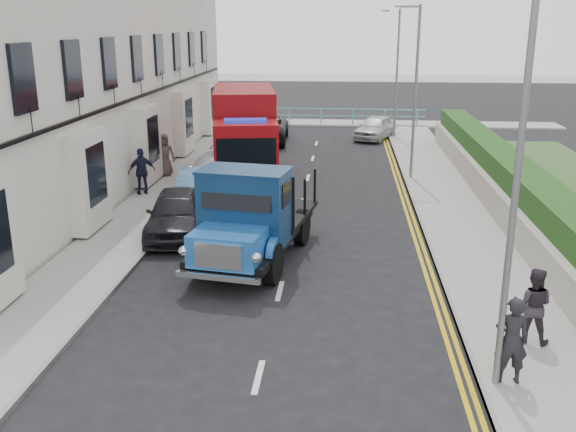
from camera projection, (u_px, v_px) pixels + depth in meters
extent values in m
plane|color=black|center=(271.00, 328.00, 13.83)|extent=(120.00, 120.00, 0.00)
cube|color=gray|center=(154.00, 206.00, 22.82)|extent=(2.40, 38.00, 0.12)
cube|color=gray|center=(454.00, 213.00, 21.94)|extent=(2.60, 38.00, 0.12)
cube|color=gray|center=(321.00, 123.00, 41.45)|extent=(30.00, 2.50, 0.12)
plane|color=slate|center=(332.00, 81.00, 71.02)|extent=(120.00, 120.00, 0.00)
cube|color=beige|center=(65.00, 4.00, 24.98)|extent=(6.00, 30.00, 14.00)
cube|color=black|center=(149.00, 93.00, 25.70)|extent=(0.12, 28.00, 0.10)
cube|color=#B2AD9E|center=(494.00, 200.00, 21.69)|extent=(0.30, 28.00, 1.00)
cube|color=#1E4516|center=(516.00, 189.00, 21.52)|extent=(1.20, 28.00, 1.70)
cube|color=#59B2A5|center=(321.00, 109.00, 40.39)|extent=(13.00, 0.08, 0.06)
cube|color=#59B2A5|center=(321.00, 116.00, 40.52)|extent=(13.00, 0.06, 0.05)
cylinder|color=slate|center=(515.00, 201.00, 10.54)|extent=(0.12, 0.12, 7.00)
cylinder|color=slate|center=(415.00, 95.00, 25.80)|extent=(0.12, 0.12, 7.00)
cube|color=slate|center=(407.00, 7.00, 24.85)|extent=(1.00, 0.08, 0.08)
cube|color=beige|center=(394.00, 10.00, 24.93)|extent=(0.35, 0.18, 0.18)
cylinder|color=slate|center=(397.00, 75.00, 35.33)|extent=(0.12, 0.12, 7.00)
cube|color=slate|center=(391.00, 11.00, 34.38)|extent=(1.00, 0.08, 0.08)
cube|color=beige|center=(381.00, 13.00, 34.46)|extent=(0.35, 0.18, 0.18)
cylinder|color=black|center=(200.00, 257.00, 16.52)|extent=(0.46, 1.09, 1.06)
cylinder|color=black|center=(273.00, 264.00, 16.05)|extent=(0.46, 1.09, 1.06)
cylinder|color=black|center=(239.00, 222.00, 19.39)|extent=(0.46, 1.09, 1.06)
cylinder|color=black|center=(302.00, 227.00, 18.91)|extent=(0.46, 1.09, 1.06)
cube|color=black|center=(255.00, 236.00, 17.67)|extent=(2.97, 5.59, 0.20)
cube|color=blue|center=(229.00, 246.00, 15.66)|extent=(1.93, 1.71, 0.80)
cube|color=silver|center=(218.00, 256.00, 14.98)|extent=(1.16, 0.28, 0.61)
cube|color=navy|center=(245.00, 207.00, 16.66)|extent=(2.40, 1.68, 1.93)
cube|color=black|center=(268.00, 213.00, 18.82)|extent=(2.81, 3.44, 0.13)
cylinder|color=black|center=(219.00, 183.00, 24.03)|extent=(0.49, 1.11, 1.07)
cylinder|color=black|center=(274.00, 182.00, 24.19)|extent=(0.49, 1.11, 1.07)
cylinder|color=black|center=(221.00, 166.00, 26.90)|extent=(0.49, 1.11, 1.07)
cylinder|color=black|center=(269.00, 165.00, 27.06)|extent=(0.49, 1.11, 1.07)
cylinder|color=black|center=(222.00, 156.00, 28.94)|extent=(0.49, 1.11, 1.07)
cylinder|color=black|center=(267.00, 155.00, 29.10)|extent=(0.49, 1.11, 1.07)
cube|color=black|center=(245.00, 163.00, 26.46)|extent=(3.35, 7.09, 0.24)
cube|color=maroon|center=(246.00, 151.00, 23.75)|extent=(2.61, 2.21, 2.14)
cube|color=black|center=(246.00, 153.00, 22.87)|extent=(2.12, 0.44, 1.07)
cube|color=maroon|center=(244.00, 123.00, 27.04)|extent=(3.25, 5.40, 2.92)
imported|color=black|center=(177.00, 213.00, 19.71)|extent=(2.14, 4.30, 1.41)
imported|color=#5E91CA|center=(199.00, 189.00, 22.64)|extent=(1.70, 4.13, 1.33)
imported|color=silver|center=(215.00, 171.00, 25.37)|extent=(2.25, 4.71, 1.32)
imported|color=black|center=(264.00, 128.00, 35.16)|extent=(2.77, 5.59, 1.52)
imported|color=silver|center=(375.00, 127.00, 35.96)|extent=(2.83, 4.13, 1.30)
imported|color=black|center=(511.00, 340.00, 11.33)|extent=(0.60, 0.40, 1.64)
imported|color=#302932|center=(533.00, 305.00, 12.82)|extent=(0.92, 0.82, 1.57)
imported|color=black|center=(142.00, 171.00, 23.88)|extent=(1.09, 0.88, 1.74)
imported|color=#473933|center=(164.00, 155.00, 26.80)|extent=(0.95, 0.72, 1.77)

